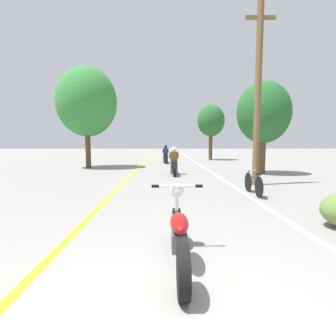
# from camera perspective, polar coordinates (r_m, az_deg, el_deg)

# --- Properties ---
(ground_plane) EXTENTS (120.00, 120.00, 0.00)m
(ground_plane) POSITION_cam_1_polar(r_m,az_deg,el_deg) (2.75, 1.18, -30.74)
(ground_plane) COLOR gray
(lane_stripe_center) EXTENTS (0.14, 48.00, 0.01)m
(lane_stripe_center) POSITION_cam_1_polar(r_m,az_deg,el_deg) (15.50, -6.91, -0.34)
(lane_stripe_center) COLOR yellow
(lane_stripe_center) RESTS_ON ground
(lane_stripe_edge) EXTENTS (0.14, 48.00, 0.01)m
(lane_stripe_edge) POSITION_cam_1_polar(r_m,az_deg,el_deg) (15.63, 8.50, -0.31)
(lane_stripe_edge) COLOR white
(lane_stripe_edge) RESTS_ON ground
(utility_pole) EXTENTS (1.10, 0.24, 6.66)m
(utility_pole) POSITION_cam_1_polar(r_m,az_deg,el_deg) (10.54, 18.98, 15.18)
(utility_pole) COLOR brown
(utility_pole) RESTS_ON ground
(roadside_tree_right_near) EXTENTS (2.68, 2.41, 4.64)m
(roadside_tree_right_near) POSITION_cam_1_polar(r_m,az_deg,el_deg) (14.23, 20.13, 11.21)
(roadside_tree_right_near) COLOR #513A23
(roadside_tree_right_near) RESTS_ON ground
(roadside_tree_right_far) EXTENTS (2.42, 2.18, 4.89)m
(roadside_tree_right_far) POSITION_cam_1_polar(r_m,az_deg,el_deg) (23.91, 9.33, 10.05)
(roadside_tree_right_far) COLOR #513A23
(roadside_tree_right_far) RESTS_ON ground
(roadside_tree_left) EXTENTS (3.69, 3.32, 6.21)m
(roadside_tree_left) POSITION_cam_1_polar(r_m,az_deg,el_deg) (17.35, -17.29, 13.55)
(roadside_tree_left) COLOR #513A23
(roadside_tree_left) RESTS_ON ground
(motorcycle_foreground) EXTENTS (0.77, 2.04, 1.00)m
(motorcycle_foreground) POSITION_cam_1_polar(r_m,az_deg,el_deg) (3.60, 2.38, -14.03)
(motorcycle_foreground) COLOR black
(motorcycle_foreground) RESTS_ON ground
(motorcycle_rider_lead) EXTENTS (0.50, 2.16, 1.39)m
(motorcycle_rider_lead) POSITION_cam_1_polar(r_m,az_deg,el_deg) (13.03, 1.30, 0.85)
(motorcycle_rider_lead) COLOR black
(motorcycle_rider_lead) RESTS_ON ground
(motorcycle_rider_far) EXTENTS (0.50, 2.12, 1.38)m
(motorcycle_rider_far) POSITION_cam_1_polar(r_m,az_deg,el_deg) (20.17, -0.52, 2.58)
(motorcycle_rider_far) COLOR black
(motorcycle_rider_far) RESTS_ON ground
(bicycle_parked) EXTENTS (0.44, 1.61, 0.73)m
(bicycle_parked) POSITION_cam_1_polar(r_m,az_deg,el_deg) (8.58, 18.07, -3.23)
(bicycle_parked) COLOR black
(bicycle_parked) RESTS_ON ground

